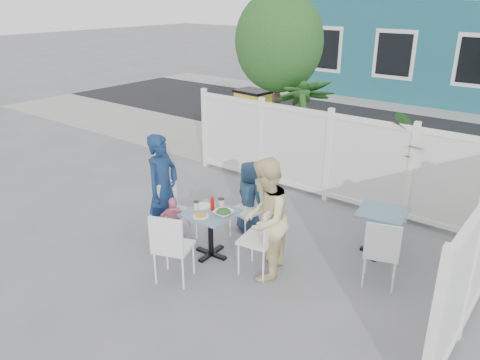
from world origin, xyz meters
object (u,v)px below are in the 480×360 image
Objects in this scene: chair_near at (171,244)px; man at (163,189)px; toddler at (173,224)px; utility_cabinet at (253,121)px; boy at (250,197)px; chair_back at (250,204)px; main_table at (210,222)px; woman at (265,219)px; spare_table at (381,221)px; chair_left at (174,207)px; chair_right at (264,235)px.

man is (-0.92, 0.75, 0.26)m from chair_near.
toddler is (-0.57, 0.59, -0.15)m from chair_near.
boy is at bearing -47.88° from utility_cabinet.
chair_back is at bearing -47.75° from utility_cabinet.
main_table is 0.92m from woman.
utility_cabinet is 1.49× the size of chair_back.
chair_left is at bearing -149.75° from spare_table.
main_table is at bearing 86.64° from chair_right.
spare_table is 3.15m from man.
chair_right is at bearing -125.33° from spare_table.
spare_table is 1.91m from chair_back.
man reaches higher than woman.
chair_left is 1.61m from woman.
boy is at bearing 37.14° from chair_right.
man reaches higher than chair_right.
chair_near is (-0.79, -0.90, -0.01)m from chair_right.
chair_left is at bearing 84.31° from chair_right.
man is at bearing 86.37° from chair_right.
toddler reaches higher than spare_table.
man is at bearing -175.37° from main_table.
chair_back is (0.79, 0.81, -0.02)m from chair_left.
chair_back reaches higher than spare_table.
chair_back is at bearing 84.13° from main_table.
toddler is (-2.37, -1.73, -0.11)m from spare_table.
man reaches higher than main_table.
chair_near reaches higher than chair_left.
main_table is 0.75× the size of chair_back.
spare_table is 0.74× the size of chair_right.
toddler is (-1.38, -0.29, -0.39)m from woman.
toddler is (0.35, -0.16, -0.41)m from man.
boy is at bearing 90.70° from main_table.
toddler is at bearing 111.79° from chair_near.
man reaches higher than utility_cabinet.
chair_right is at bearing -148.48° from woman.
toddler reaches higher than main_table.
man is at bearing -73.66° from chair_left.
main_table is (2.49, -4.34, -0.15)m from utility_cabinet.
chair_back is at bearing 20.91° from toddler.
man is (-2.72, -1.57, 0.30)m from spare_table.
chair_right is 1.40m from toddler.
chair_back reaches higher than main_table.
toddler is at bearing 33.06° from chair_left.
chair_right is 0.86× the size of boy.
chair_left is 0.33m from toddler.
chair_near is at bearing -127.83° from spare_table.
toddler is at bearing 72.47° from chair_back.
chair_left reaches higher than main_table.
chair_back is (-1.78, -0.69, 0.01)m from spare_table.
utility_cabinet is 0.82× the size of man.
man is at bearing -149.99° from spare_table.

